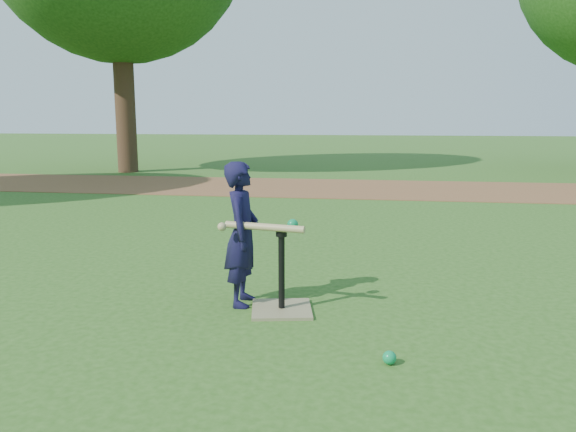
# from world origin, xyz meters

# --- Properties ---
(ground) EXTENTS (80.00, 80.00, 0.00)m
(ground) POSITION_xyz_m (0.00, 0.00, 0.00)
(ground) COLOR #285116
(ground) RESTS_ON ground
(dirt_strip) EXTENTS (24.00, 3.00, 0.01)m
(dirt_strip) POSITION_xyz_m (0.00, 7.50, 0.01)
(dirt_strip) COLOR brown
(dirt_strip) RESTS_ON ground
(child) EXTENTS (0.28, 0.41, 1.08)m
(child) POSITION_xyz_m (-0.70, 0.44, 0.54)
(child) COLOR black
(child) RESTS_ON ground
(wiffle_ball_ground) EXTENTS (0.08, 0.08, 0.08)m
(wiffle_ball_ground) POSITION_xyz_m (0.37, -0.46, 0.04)
(wiffle_ball_ground) COLOR #0C8549
(wiffle_ball_ground) RESTS_ON ground
(batting_tee) EXTENTS (0.50, 0.50, 0.61)m
(batting_tee) POSITION_xyz_m (-0.39, 0.33, 0.11)
(batting_tee) COLOR #817852
(batting_tee) RESTS_ON ground
(swing_action) EXTENTS (0.63, 0.20, 0.08)m
(swing_action) POSITION_xyz_m (-0.50, 0.32, 0.63)
(swing_action) COLOR tan
(swing_action) RESTS_ON ground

